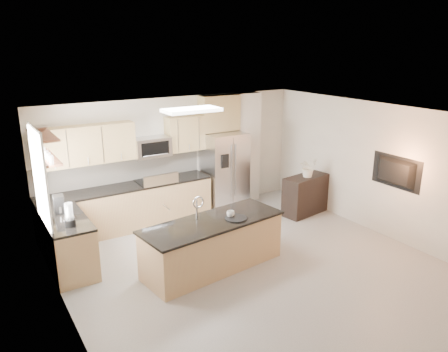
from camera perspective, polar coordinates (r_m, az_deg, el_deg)
floor at (r=7.52m, az=4.78°, el=-12.46°), size 6.50×6.50×0.00m
ceiling at (r=6.64m, az=5.33°, el=7.48°), size 6.00×6.50×0.02m
wall_back at (r=9.66m, az=-6.51°, el=2.55°), size 6.00×0.02×2.60m
wall_left at (r=5.83m, az=-19.67°, el=-8.27°), size 0.02×6.50×2.60m
wall_right at (r=9.02m, az=20.55°, el=0.51°), size 0.02×6.50×2.60m
back_counter at (r=9.19m, az=-12.41°, el=-3.93°), size 3.55×0.66×1.44m
left_counter at (r=7.89m, az=-19.74°, el=-8.25°), size 0.66×1.50×0.92m
range at (r=9.38m, az=-8.79°, el=-3.28°), size 0.76×0.64×1.14m
upper_cabinets at (r=8.92m, az=-13.76°, el=4.44°), size 3.50×0.33×0.75m
microwave at (r=9.16m, az=-9.42°, el=3.76°), size 0.76×0.40×0.40m
refrigerator at (r=9.93m, az=0.03°, el=0.61°), size 0.92×0.78×1.78m
partition_column at (r=10.41m, az=2.95°, el=3.69°), size 0.60×0.30×2.60m
window at (r=7.43m, az=-22.91°, el=-0.31°), size 0.04×1.15×1.65m
shelf_lower at (r=7.47m, az=-22.34°, el=2.23°), size 0.30×1.20×0.04m
shelf_upper at (r=7.39m, az=-22.66°, el=5.00°), size 0.30×1.20×0.04m
ceiling_fixture at (r=7.78m, az=-4.24°, el=8.60°), size 1.00×0.50×0.06m
island at (r=7.46m, az=-1.47°, el=-8.89°), size 2.57×1.19×1.28m
credenza at (r=9.93m, az=10.58°, el=-2.43°), size 1.15×0.62×0.87m
cup at (r=7.43m, az=0.86°, el=-4.98°), size 0.15×0.15×0.11m
platter at (r=7.36m, az=1.58°, el=-5.54°), size 0.47×0.47×0.02m
blender at (r=7.28m, az=-19.54°, el=-4.97°), size 0.17×0.17×0.39m
kettle at (r=7.60m, az=-19.67°, el=-4.51°), size 0.20×0.20×0.25m
coffee_maker at (r=7.90m, az=-20.74°, el=-3.52°), size 0.19×0.22×0.31m
bowl at (r=7.65m, az=-23.07°, el=5.82°), size 0.46×0.46×0.09m
flower_vase at (r=9.68m, az=10.97°, el=1.76°), size 0.61×0.53×0.65m
television at (r=8.82m, az=21.23°, el=0.42°), size 0.14×1.08×0.62m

